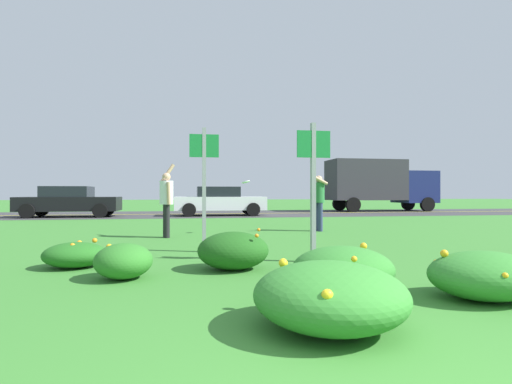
{
  "coord_description": "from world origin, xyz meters",
  "views": [
    {
      "loc": [
        -1.27,
        -1.27,
        1.13
      ],
      "look_at": [
        0.62,
        9.79,
        1.16
      ],
      "focal_mm": 28.18,
      "sensor_mm": 36.0,
      "label": 1
    }
  ],
  "objects": [
    {
      "name": "daylily_clump_front_right",
      "position": [
        -0.6,
        4.63,
        0.28
      ],
      "size": [
        1.05,
        0.92,
        0.6
      ],
      "color": "#1E5619",
      "rests_on": "ground"
    },
    {
      "name": "ground_plane",
      "position": [
        0.0,
        10.33,
        0.0
      ],
      "size": [
        120.0,
        120.0,
        0.0
      ],
      "primitive_type": "plane",
      "color": "#387A2D"
    },
    {
      "name": "daylily_clump_mid_left",
      "position": [
        -0.1,
        1.92,
        0.28
      ],
      "size": [
        1.28,
        1.32,
        0.55
      ],
      "color": "#337F2D",
      "rests_on": "ground"
    },
    {
      "name": "highway_center_stripe",
      "position": [
        0.0,
        20.67,
        0.01
      ],
      "size": [
        120.0,
        0.16,
        0.0
      ],
      "primitive_type": "cube",
      "color": "yellow",
      "rests_on": "ground"
    },
    {
      "name": "highway_strip",
      "position": [
        0.0,
        20.67,
        0.0
      ],
      "size": [
        120.0,
        7.56,
        0.01
      ],
      "primitive_type": "cube",
      "color": "#38383A",
      "rests_on": "ground"
    },
    {
      "name": "daylily_clump_mid_center",
      "position": [
        0.47,
        3.03,
        0.26
      ],
      "size": [
        1.16,
        1.08,
        0.54
      ],
      "color": "#337F2D",
      "rests_on": "ground"
    },
    {
      "name": "daylily_clump_front_left",
      "position": [
        -2.95,
        5.19,
        0.19
      ],
      "size": [
        0.93,
        0.8,
        0.42
      ],
      "color": "#23661E",
      "rests_on": "ground"
    },
    {
      "name": "daylily_clump_front_center",
      "position": [
        -2.1,
        4.23,
        0.23
      ],
      "size": [
        0.75,
        0.79,
        0.47
      ],
      "color": "#2D7526",
      "rests_on": "ground"
    },
    {
      "name": "car_black_center_left",
      "position": [
        -6.8,
        18.96,
        0.74
      ],
      "size": [
        4.5,
        2.0,
        1.45
      ],
      "color": "black",
      "rests_on": "ground"
    },
    {
      "name": "sign_post_near_path",
      "position": [
        -0.95,
        6.49,
        1.45
      ],
      "size": [
        0.56,
        0.1,
        2.39
      ],
      "color": "#93969B",
      "rests_on": "ground"
    },
    {
      "name": "car_white_center_right",
      "position": [
        0.33,
        18.96,
        0.74
      ],
      "size": [
        4.5,
        2.0,
        1.45
      ],
      "color": "silver",
      "rests_on": "ground"
    },
    {
      "name": "sign_post_by_roadside",
      "position": [
        0.77,
        5.05,
        1.39
      ],
      "size": [
        0.56,
        0.1,
        2.28
      ],
      "color": "#93969B",
      "rests_on": "ground"
    },
    {
      "name": "box_truck_navy",
      "position": [
        10.64,
        22.37,
        1.8
      ],
      "size": [
        6.7,
        2.46,
        3.2
      ],
      "color": "navy",
      "rests_on": "ground"
    },
    {
      "name": "person_catcher_green_shirt",
      "position": [
        2.58,
        10.17,
        0.99
      ],
      "size": [
        0.56,
        0.56,
        1.68
      ],
      "color": "#287038",
      "rests_on": "ground"
    },
    {
      "name": "frisbee_white",
      "position": [
        0.33,
        9.75,
        1.44
      ],
      "size": [
        0.24,
        0.23,
        0.11
      ],
      "color": "white"
    },
    {
      "name": "person_thrower_white_shirt",
      "position": [
        -1.79,
        9.16,
        0.99
      ],
      "size": [
        0.4,
        0.54,
        1.9
      ],
      "color": "silver",
      "rests_on": "ground"
    },
    {
      "name": "daylily_clump_mid_right",
      "position": [
        1.85,
        2.52,
        0.25
      ],
      "size": [
        1.19,
        1.0,
        0.52
      ],
      "color": "#337F2D",
      "rests_on": "ground"
    }
  ]
}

